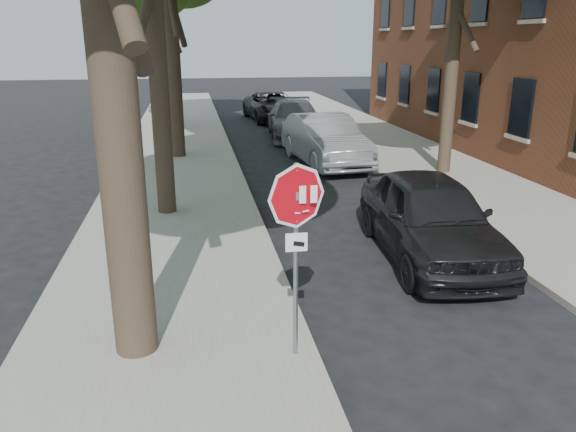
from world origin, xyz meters
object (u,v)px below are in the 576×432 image
object	(u,v)px
car_b	(325,140)
car_a	(430,217)
car_c	(295,120)
stop_sign	(296,225)
car_d	(273,106)

from	to	relation	value
car_b	car_a	bearing A→B (deg)	-95.45
car_c	car_b	bearing A→B (deg)	-85.11
car_b	car_c	size ratio (longest dim) A/B	0.93
stop_sign	car_c	bearing A→B (deg)	79.52
car_b	car_d	xyz separation A→B (m)	(-0.13, 11.42, -0.10)
car_d	car_c	bearing A→B (deg)	-93.51
stop_sign	car_d	world-z (taller)	stop_sign
car_a	car_d	bearing A→B (deg)	94.38
car_b	stop_sign	bearing A→B (deg)	-110.61
car_a	car_b	distance (m)	8.83
stop_sign	car_c	xyz separation A→B (m)	(3.30, 17.83, -1.15)
car_a	car_c	world-z (taller)	car_a
stop_sign	car_b	xyz separation A→B (m)	(3.30, 12.18, -1.10)
stop_sign	car_a	xyz separation A→B (m)	(3.30, 3.35, -1.12)
car_b	car_c	world-z (taller)	car_b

